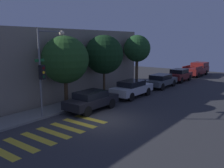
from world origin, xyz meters
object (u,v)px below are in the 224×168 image
object	(u,v)px
tree_midblock	(104,55)
pickup_truck	(197,69)
tree_far_end	(137,49)
sedan_middle	(132,88)
sedan_near_corner	(91,100)
sedan_far_end	(161,80)
traffic_light_pole	(46,62)
sedan_tail_of_row	(179,75)
tree_near_corner	(65,60)

from	to	relation	value
tree_midblock	pickup_truck	bearing A→B (deg)	-6.90
tree_far_end	sedan_middle	bearing A→B (deg)	-153.15
sedan_near_corner	sedan_far_end	bearing A→B (deg)	-0.00
sedan_middle	sedan_far_end	size ratio (longest dim) A/B	0.99
traffic_light_pole	tree_far_end	distance (m)	12.75
sedan_far_end	sedan_tail_of_row	bearing A→B (deg)	0.00
traffic_light_pole	sedan_near_corner	world-z (taller)	traffic_light_pole
sedan_far_end	pickup_truck	bearing A→B (deg)	-0.00
traffic_light_pole	tree_midblock	bearing A→B (deg)	7.63
tree_near_corner	sedan_far_end	bearing A→B (deg)	-10.87
sedan_near_corner	sedan_far_end	world-z (taller)	sedan_near_corner
sedan_far_end	sedan_tail_of_row	distance (m)	5.10
traffic_light_pole	sedan_far_end	distance (m)	14.42
sedan_far_end	tree_far_end	xyz separation A→B (m)	(-1.37, 2.22, 3.36)
traffic_light_pole	tree_near_corner	bearing A→B (deg)	20.92
tree_near_corner	tree_far_end	size ratio (longest dim) A/B	0.96
sedan_far_end	tree_near_corner	size ratio (longest dim) A/B	0.85
tree_far_end	sedan_tail_of_row	bearing A→B (deg)	-18.96
sedan_near_corner	sedan_far_end	size ratio (longest dim) A/B	0.94
sedan_near_corner	pickup_truck	size ratio (longest dim) A/B	0.75
traffic_light_pole	tree_midblock	world-z (taller)	traffic_light_pole
sedan_far_end	tree_far_end	world-z (taller)	tree_far_end
sedan_near_corner	traffic_light_pole	bearing A→B (deg)	156.11
sedan_near_corner	tree_midblock	bearing A→B (deg)	27.71
sedan_far_end	pickup_truck	size ratio (longest dim) A/B	0.79
sedan_tail_of_row	tree_far_end	size ratio (longest dim) A/B	0.77
sedan_middle	tree_far_end	distance (m)	5.95
traffic_light_pole	pickup_truck	xyz separation A→B (m)	(25.50, -1.27, -2.71)
traffic_light_pole	sedan_far_end	size ratio (longest dim) A/B	1.26
traffic_light_pole	tree_near_corner	world-z (taller)	traffic_light_pole
traffic_light_pole	sedan_tail_of_row	size ratio (longest dim) A/B	1.34
sedan_tail_of_row	tree_near_corner	size ratio (longest dim) A/B	0.80
tree_midblock	tree_far_end	world-z (taller)	tree_far_end
traffic_light_pole	sedan_middle	distance (m)	8.87
sedan_far_end	pickup_truck	xyz separation A→B (m)	(11.43, -0.00, 0.17)
pickup_truck	sedan_far_end	bearing A→B (deg)	180.00
tree_midblock	sedan_tail_of_row	bearing A→B (deg)	-10.44
tree_near_corner	tree_midblock	size ratio (longest dim) A/B	0.98
traffic_light_pole	sedan_middle	xyz separation A→B (m)	(8.31, -1.27, -2.84)
sedan_tail_of_row	tree_midblock	world-z (taller)	tree_midblock
sedan_middle	tree_midblock	bearing A→B (deg)	118.32
sedan_near_corner	pickup_truck	xyz separation A→B (m)	(22.63, -0.00, 0.17)
sedan_middle	sedan_far_end	xyz separation A→B (m)	(5.77, -0.00, -0.03)
sedan_middle	pickup_truck	bearing A→B (deg)	-0.00
sedan_far_end	sedan_middle	bearing A→B (deg)	180.00
sedan_near_corner	tree_midblock	xyz separation A→B (m)	(4.24, 2.22, 3.00)
tree_far_end	tree_midblock	bearing A→B (deg)	180.00
traffic_light_pole	sedan_near_corner	bearing A→B (deg)	-23.89
pickup_truck	tree_midblock	xyz separation A→B (m)	(-18.39, 2.22, 2.83)
traffic_light_pole	sedan_near_corner	size ratio (longest dim) A/B	1.34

